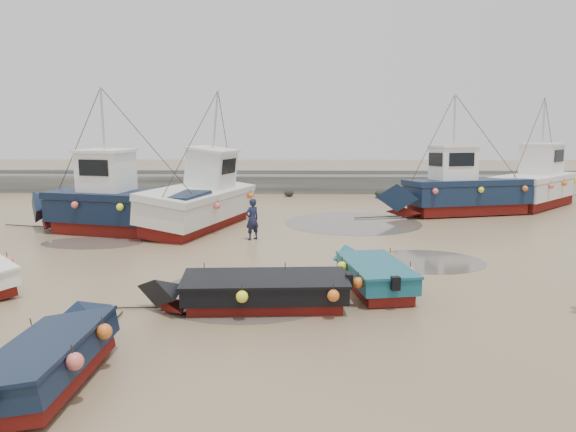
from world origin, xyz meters
name	(u,v)px	position (x,y,z in m)	size (l,w,h in m)	color
ground	(304,273)	(0.00, 0.00, 0.00)	(120.00, 120.00, 0.00)	#9A835A
seawall	(303,183)	(0.05, 21.99, 0.63)	(60.00, 4.92, 1.50)	slate
puddle_a	(248,293)	(-1.59, -2.20, 0.00)	(5.37, 5.37, 0.01)	#534D43
puddle_b	(426,261)	(4.24, 1.69, 0.00)	(4.10, 4.10, 0.01)	#534D43
puddle_c	(92,243)	(-8.49, 4.47, 0.00)	(4.08, 4.08, 0.01)	#534D43
puddle_d	(353,223)	(2.40, 9.43, 0.00)	(6.60, 6.60, 0.01)	#534D43
dinghy_1	(58,349)	(-4.61, -7.59, 0.55)	(2.09, 5.85, 1.43)	maroon
dinghy_2	(372,269)	(1.95, -1.57, 0.56)	(2.19, 5.55, 1.43)	maroon
dinghy_4	(251,288)	(-1.39, -3.48, 0.54)	(6.64, 2.24, 1.43)	maroon
cabin_boat_0	(115,203)	(-8.24, 6.65, 1.34)	(10.03, 4.54, 6.22)	maroon
cabin_boat_1	(203,198)	(-4.67, 8.30, 1.33)	(4.82, 10.29, 6.22)	maroon
cabin_boat_2	(457,189)	(8.08, 12.01, 1.36)	(9.57, 4.23, 6.22)	maroon
cabin_boat_3	(539,183)	(13.77, 15.54, 1.36)	(7.59, 7.96, 6.22)	maroon
person	(252,240)	(-2.11, 5.29, 0.00)	(0.62, 0.41, 1.71)	#161B34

